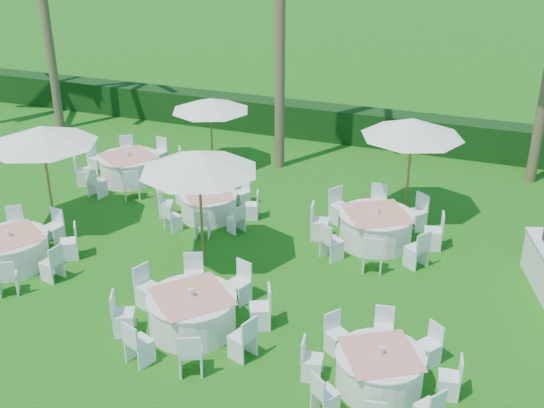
% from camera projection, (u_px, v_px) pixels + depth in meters
% --- Properties ---
extents(ground, '(120.00, 120.00, 0.00)m').
position_uv_depth(ground, '(164.00, 308.00, 15.01)').
color(ground, '#115A0F').
rests_on(ground, ground).
extents(hedge, '(34.00, 1.00, 1.20)m').
position_uv_depth(hedge, '(322.00, 122.00, 24.93)').
color(hedge, black).
rests_on(hedge, ground).
extents(banquet_table_a, '(3.13, 3.13, 0.95)m').
position_uv_depth(banquet_table_a, '(12.00, 250.00, 16.55)').
color(banquet_table_a, white).
rests_on(banquet_table_a, ground).
extents(banquet_table_b, '(3.21, 3.21, 0.98)m').
position_uv_depth(banquet_table_b, '(192.00, 312.00, 14.11)').
color(banquet_table_b, white).
rests_on(banquet_table_b, ground).
extents(banquet_table_c, '(2.91, 2.91, 0.89)m').
position_uv_depth(banquet_table_c, '(380.00, 369.00, 12.51)').
color(banquet_table_c, white).
rests_on(banquet_table_c, ground).
extents(banquet_table_d, '(3.29, 3.29, 0.99)m').
position_uv_depth(banquet_table_d, '(129.00, 167.00, 21.33)').
color(banquet_table_d, white).
rests_on(banquet_table_d, ground).
extents(banquet_table_e, '(2.76, 2.76, 0.86)m').
position_uv_depth(banquet_table_e, '(209.00, 205.00, 18.98)').
color(banquet_table_e, white).
rests_on(banquet_table_e, ground).
extents(banquet_table_f, '(3.38, 3.38, 1.01)m').
position_uv_depth(banquet_table_f, '(376.00, 227.00, 17.57)').
color(banquet_table_f, white).
rests_on(banquet_table_f, ground).
extents(umbrella_a, '(2.86, 2.86, 2.87)m').
position_uv_depth(umbrella_a, '(41.00, 135.00, 17.52)').
color(umbrella_a, brown).
rests_on(umbrella_a, ground).
extents(umbrella_b, '(2.83, 2.83, 2.96)m').
position_uv_depth(umbrella_b, '(199.00, 161.00, 15.64)').
color(umbrella_b, brown).
rests_on(umbrella_b, ground).
extents(umbrella_c, '(2.54, 2.54, 2.32)m').
position_uv_depth(umbrella_c, '(210.00, 104.00, 21.71)').
color(umbrella_c, brown).
rests_on(umbrella_c, ground).
extents(umbrella_d, '(2.78, 2.78, 2.87)m').
position_uv_depth(umbrella_d, '(413.00, 128.00, 18.07)').
color(umbrella_d, brown).
rests_on(umbrella_d, ground).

